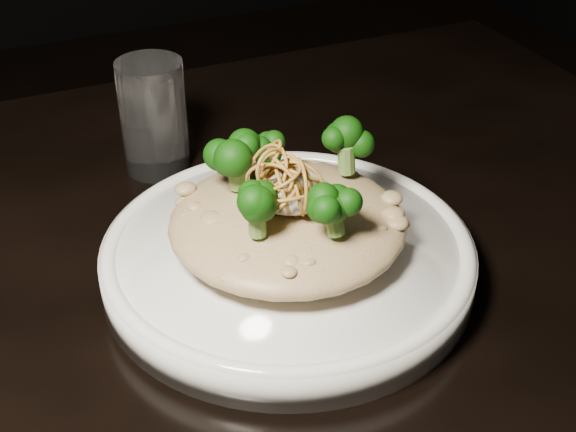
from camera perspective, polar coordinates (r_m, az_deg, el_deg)
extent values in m
cube|color=black|center=(0.61, -8.38, -7.61)|extent=(1.10, 0.80, 0.04)
cylinder|color=black|center=(1.25, 10.06, -5.27)|extent=(0.05, 0.05, 0.71)
cylinder|color=white|center=(0.61, 0.00, -3.14)|extent=(0.28, 0.28, 0.03)
ellipsoid|color=brown|center=(0.59, -0.05, -0.47)|extent=(0.18, 0.18, 0.04)
ellipsoid|color=white|center=(0.58, 0.17, 1.76)|extent=(0.06, 0.06, 0.02)
cylinder|color=white|center=(0.74, -9.53, 6.97)|extent=(0.07, 0.07, 0.11)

